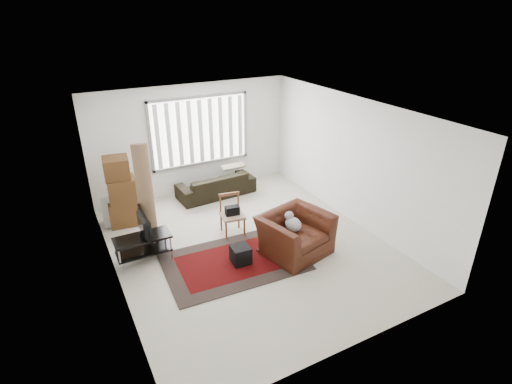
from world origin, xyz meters
TOP-DOWN VIEW (x-y plane):
  - room at (0.03, 0.51)m, footprint 6.00×6.02m
  - persian_rug at (-0.50, -0.39)m, footprint 2.62×1.83m
  - tv_stand at (-1.95, 0.45)m, footprint 1.02×0.46m
  - tv at (-1.95, 0.45)m, footprint 0.11×0.83m
  - subwoofer at (-0.40, -0.47)m, footprint 0.36×0.36m
  - moving_boxes at (-1.97, 2.08)m, footprint 0.68×0.63m
  - white_flatpack at (-2.15, 2.03)m, footprint 0.56×0.28m
  - rolled_rug at (-1.70, 0.94)m, footprint 0.44×0.79m
  - sofa at (0.35, 2.45)m, footprint 1.96×0.94m
  - side_chair at (-0.08, 0.57)m, footprint 0.52×0.52m
  - armchair at (0.67, -0.63)m, footprint 1.44×1.33m

SIDE VIEW (x-z plane):
  - persian_rug at x=-0.50m, z-range 0.00..0.02m
  - subwoofer at x=-0.40m, z-range 0.02..0.35m
  - white_flatpack at x=-2.15m, z-range 0.00..0.68m
  - sofa at x=0.35m, z-range 0.00..0.74m
  - tv_stand at x=-1.95m, z-range 0.11..0.63m
  - armchair at x=0.67m, z-range 0.00..0.91m
  - side_chair at x=-0.08m, z-range 0.05..0.90m
  - moving_boxes at x=-1.97m, z-range -0.05..1.46m
  - tv at x=-1.95m, z-range 0.51..0.99m
  - rolled_rug at x=-1.70m, z-range 0.00..2.07m
  - room at x=0.03m, z-range 0.40..3.11m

